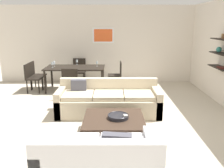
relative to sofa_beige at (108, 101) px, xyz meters
name	(u,v)px	position (x,y,z in m)	size (l,w,h in m)	color
ground_plane	(105,118)	(-0.06, -0.34, -0.29)	(18.00, 18.00, 0.00)	#BCB29E
back_wall_unit	(116,44)	(0.24, 3.19, 1.06)	(8.40, 0.09, 2.70)	silver
sofa_beige	(108,101)	(0.00, 0.00, 0.00)	(2.37, 0.90, 0.78)	beige
loveseat_white	(99,163)	(-0.08, -2.53, 0.00)	(1.55, 0.90, 0.78)	white
coffee_table	(113,127)	(0.12, -1.22, -0.10)	(1.11, 1.04, 0.38)	#38281E
decorative_bowl	(118,116)	(0.20, -1.23, 0.12)	(0.39, 0.39, 0.07)	black
candle_jar	(125,117)	(0.33, -1.27, 0.13)	(0.08, 0.08, 0.08)	silver
dining_table	(75,69)	(-1.07, 2.03, 0.39)	(1.84, 0.95, 0.75)	black
dining_chair_left_far	(35,73)	(-2.40, 2.24, 0.21)	(0.44, 0.44, 0.88)	black
dining_chair_right_far	(117,73)	(0.25, 2.24, 0.21)	(0.44, 0.44, 0.88)	black
dining_chair_foot	(70,81)	(-1.07, 1.15, 0.21)	(0.44, 0.44, 0.88)	black
dining_chair_head	(79,69)	(-1.07, 2.91, 0.21)	(0.44, 0.44, 0.88)	black
dining_chair_left_near	(31,76)	(-2.40, 1.81, 0.21)	(0.44, 0.44, 0.88)	black
wine_glass_head	(76,61)	(-1.07, 2.44, 0.57)	(0.06, 0.06, 0.17)	silver
wine_glass_left_near	(52,64)	(-1.76, 1.91, 0.58)	(0.07, 0.07, 0.16)	silver
wine_glass_right_far	(97,63)	(-0.39, 2.15, 0.57)	(0.06, 0.06, 0.16)	silver
wine_glass_left_far	(54,63)	(-1.76, 2.15, 0.57)	(0.07, 0.07, 0.16)	silver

